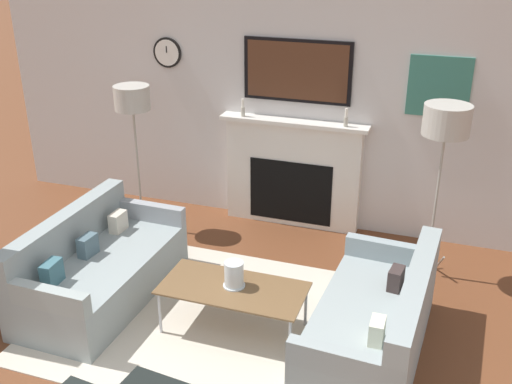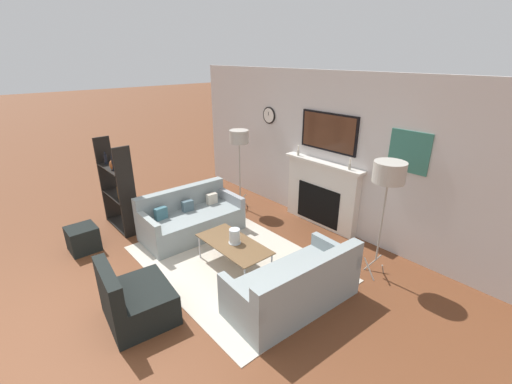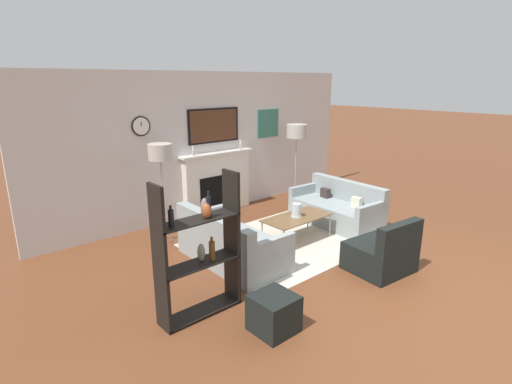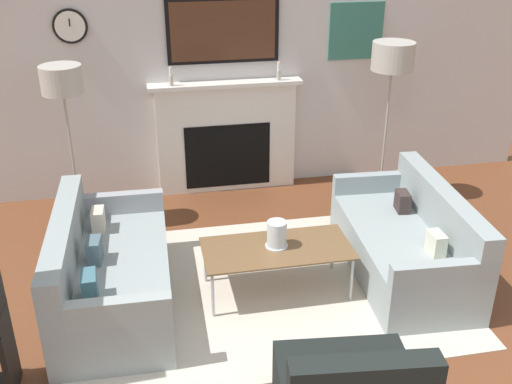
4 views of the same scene
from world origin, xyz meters
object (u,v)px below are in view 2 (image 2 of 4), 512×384
Objects in this scene: coffee_table at (234,245)px; hurricane_candle at (235,237)px; couch_left at (191,219)px; couch_right at (295,287)px; ottoman at (83,239)px; floor_lamp_left at (239,138)px; shelf_unit at (117,187)px; armchair at (135,301)px; floor_lamp_right at (389,174)px.

hurricane_candle reaches higher than coffee_table.
hurricane_candle is at bearing 86.65° from coffee_table.
couch_left is 2.46m from couch_right.
couch_left is 3.96× the size of ottoman.
hurricane_candle reaches higher than ottoman.
floor_lamp_left is at bearing 102.91° from couch_left.
floor_lamp_left reaches higher than shelf_unit.
floor_lamp_left is 2.37m from shelf_unit.
couch_right is 1.45× the size of coffee_table.
couch_left reaches higher than armchair.
shelf_unit reaches higher than hurricane_candle.
armchair reaches higher than coffee_table.
couch_right is 1.86m from floor_lamp_right.
floor_lamp_right reaches higher than armchair.
floor_lamp_left is at bearing 180.00° from floor_lamp_right.
floor_lamp_right reaches higher than coffee_table.
couch_right is at bearing -102.90° from floor_lamp_right.
couch_right is at bearing -0.07° from couch_left.
armchair is 1.52m from coffee_table.
coffee_table is 2.74× the size of ottoman.
couch_right reaches higher than ottoman.
floor_lamp_left is (-1.62, 1.41, 1.06)m from coffee_table.
floor_lamp_left reaches higher than hurricane_candle.
coffee_table is at bearing -176.60° from couch_right.
armchair is at bearing -17.53° from shelf_unit.
ottoman is at bearing -153.02° from couch_right.
coffee_table is 0.74× the size of shelf_unit.
ottoman is (-2.05, -0.00, -0.06)m from armchair.
couch_right is at bearing -25.89° from floor_lamp_left.
floor_lamp_right is at bearing 77.10° from couch_right.
shelf_unit is at bearing -142.03° from couch_left.
couch_left is at bearing 179.93° from couch_right.
floor_lamp_left is at bearing 154.11° from couch_right.
floor_lamp_left reaches higher than armchair.
coffee_table is 0.73× the size of floor_lamp_left.
couch_left is 1.32m from coffee_table.
ottoman is (-0.66, -1.59, -0.07)m from couch_left.
shelf_unit is (-1.04, -0.81, 0.50)m from couch_left.
shelf_unit is 3.69× the size of ottoman.
floor_lamp_right is (1.37, 2.92, 1.26)m from armchair.
hurricane_candle is at bearing -177.69° from couch_right.
armchair is 3.47m from floor_lamp_right.
ottoman is at bearing -142.04° from hurricane_candle.
couch_left reaches higher than couch_right.
hurricane_candle is 0.51× the size of ottoman.
floor_lamp_right is 4.43m from shelf_unit.
ottoman is (0.39, -0.77, -0.58)m from shelf_unit.
couch_left reaches higher than coffee_table.
couch_right is 1.15m from coffee_table.
floor_lamp_left is 0.95× the size of floor_lamp_right.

